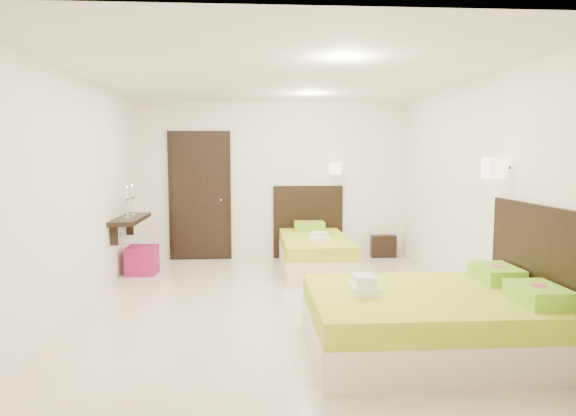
{
  "coord_description": "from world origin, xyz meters",
  "views": [
    {
      "loc": [
        -0.3,
        -5.81,
        1.74
      ],
      "look_at": [
        0.1,
        0.3,
        1.1
      ],
      "focal_mm": 32.0,
      "sensor_mm": 36.0,
      "label": 1
    }
  ],
  "objects": [
    {
      "name": "floor",
      "position": [
        0.0,
        0.0,
        0.0
      ],
      "size": [
        5.5,
        5.5,
        0.0
      ],
      "primitive_type": "plane",
      "color": "beige",
      "rests_on": "ground"
    },
    {
      "name": "bed_single",
      "position": [
        0.6,
        1.86,
        0.29
      ],
      "size": [
        1.17,
        1.95,
        1.61
      ],
      "color": "beige",
      "rests_on": "ground"
    },
    {
      "name": "bed_double",
      "position": [
        1.29,
        -1.53,
        0.31
      ],
      "size": [
        2.08,
        1.76,
        1.71
      ],
      "color": "beige",
      "rests_on": "ground"
    },
    {
      "name": "nightstand",
      "position": [
        1.88,
        2.76,
        0.19
      ],
      "size": [
        0.44,
        0.39,
        0.37
      ],
      "primitive_type": "cube",
      "rotation": [
        0.0,
        0.0,
        -0.05
      ],
      "color": "black",
      "rests_on": "ground"
    },
    {
      "name": "ottoman",
      "position": [
        -1.94,
        1.67,
        0.21
      ],
      "size": [
        0.43,
        0.43,
        0.41
      ],
      "primitive_type": "cube",
      "rotation": [
        0.0,
        0.0,
        -0.04
      ],
      "color": "#951347",
      "rests_on": "ground"
    },
    {
      "name": "door",
      "position": [
        -1.2,
        2.7,
        1.05
      ],
      "size": [
        1.02,
        0.15,
        2.14
      ],
      "color": "black",
      "rests_on": "ground"
    },
    {
      "name": "console_shelf",
      "position": [
        -2.08,
        1.6,
        0.82
      ],
      "size": [
        0.35,
        1.2,
        0.78
      ],
      "color": "black",
      "rests_on": "ground"
    }
  ]
}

